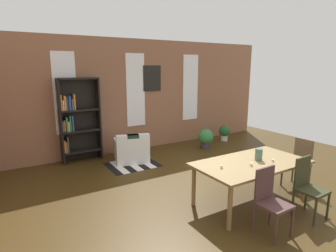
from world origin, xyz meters
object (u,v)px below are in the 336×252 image
(dining_chair_head_right, at_px, (299,161))
(bookshelf_tall, at_px, (77,119))
(potted_plant_by_shelf, at_px, (206,138))
(vase_on_table, at_px, (259,154))
(dining_chair_near_right, at_px, (308,185))
(armchair_white, at_px, (132,150))
(potted_plant_corner, at_px, (224,132))
(dining_table, at_px, (251,166))
(dining_chair_near_left, at_px, (270,199))

(dining_chair_head_right, bearing_deg, bookshelf_tall, 131.29)
(bookshelf_tall, relative_size, potted_plant_by_shelf, 3.70)
(vase_on_table, relative_size, potted_plant_by_shelf, 0.37)
(dining_chair_head_right, relative_size, dining_chair_near_right, 1.00)
(armchair_white, relative_size, potted_plant_corner, 1.97)
(dining_table, xyz_separation_m, dining_chair_near_right, (0.44, -0.76, -0.17))
(dining_table, distance_m, potted_plant_by_shelf, 3.42)
(vase_on_table, distance_m, dining_chair_near_left, 1.04)
(bookshelf_tall, bearing_deg, potted_plant_corner, -5.66)
(dining_chair_near_right, relative_size, potted_plant_by_shelf, 1.68)
(dining_chair_head_right, distance_m, bookshelf_tall, 5.11)
(vase_on_table, height_order, bookshelf_tall, bookshelf_tall)
(vase_on_table, bearing_deg, potted_plant_by_shelf, 66.74)
(dining_chair_near_left, distance_m, potted_plant_corner, 5.08)
(bookshelf_tall, bearing_deg, dining_chair_head_right, -48.71)
(bookshelf_tall, bearing_deg, dining_chair_near_right, -62.04)
(dining_chair_head_right, height_order, dining_chair_near_left, same)
(potted_plant_by_shelf, distance_m, potted_plant_corner, 1.07)
(armchair_white, bearing_deg, dining_chair_near_right, -71.36)
(dining_chair_near_left, height_order, potted_plant_corner, dining_chair_near_left)
(dining_chair_near_left, height_order, dining_chair_near_right, same)
(dining_chair_head_right, distance_m, dining_chair_near_left, 1.96)
(dining_chair_near_right, bearing_deg, dining_chair_head_right, 39.67)
(armchair_white, height_order, potted_plant_corner, armchair_white)
(vase_on_table, bearing_deg, dining_table, 180.00)
(dining_table, bearing_deg, dining_chair_near_left, -120.40)
(potted_plant_by_shelf, height_order, potted_plant_corner, potted_plant_by_shelf)
(vase_on_table, xyz_separation_m, dining_chair_near_right, (0.28, -0.76, -0.34))
(dining_chair_head_right, relative_size, potted_plant_by_shelf, 1.68)
(bookshelf_tall, bearing_deg, dining_chair_near_left, -71.41)
(vase_on_table, relative_size, dining_chair_near_left, 0.22)
(dining_chair_near_right, height_order, armchair_white, dining_chair_near_right)
(bookshelf_tall, distance_m, armchair_white, 1.56)
(dining_chair_head_right, relative_size, armchair_white, 0.97)
(vase_on_table, height_order, dining_chair_near_right, vase_on_table)
(dining_table, xyz_separation_m, potted_plant_corner, (2.51, 3.37, -0.39))
(potted_plant_corner, bearing_deg, dining_table, -126.67)
(vase_on_table, height_order, armchair_white, vase_on_table)
(vase_on_table, distance_m, armchair_white, 3.32)
(armchair_white, bearing_deg, dining_table, -74.50)
(dining_chair_head_right, xyz_separation_m, dining_chair_near_left, (-1.81, -0.76, 0.00))
(vase_on_table, distance_m, potted_plant_corner, 4.14)
(dining_chair_head_right, distance_m, potted_plant_corner, 3.56)
(dining_chair_head_right, xyz_separation_m, dining_chair_near_right, (-0.92, -0.76, 0.00))
(armchair_white, xyz_separation_m, potted_plant_by_shelf, (2.34, -0.05, 0.03))
(dining_chair_near_right, bearing_deg, dining_chair_near_left, 180.00)
(dining_table, relative_size, dining_chair_near_left, 2.08)
(vase_on_table, distance_m, bookshelf_tall, 4.39)
(dining_chair_near_right, relative_size, potted_plant_corner, 1.91)
(dining_table, distance_m, bookshelf_tall, 4.32)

